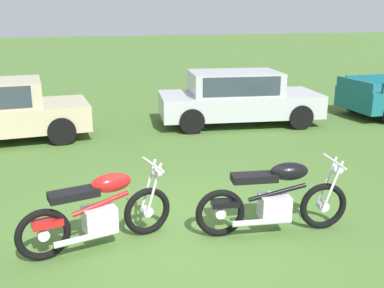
# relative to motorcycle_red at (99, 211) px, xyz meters

# --- Properties ---
(ground_plane) EXTENTS (120.00, 120.00, 0.00)m
(ground_plane) POSITION_rel_motorcycle_red_xyz_m (1.14, 0.00, -0.48)
(ground_plane) COLOR #476B2D
(motorcycle_red) EXTENTS (2.00, 0.77, 1.02)m
(motorcycle_red) POSITION_rel_motorcycle_red_xyz_m (0.00, 0.00, 0.00)
(motorcycle_red) COLOR black
(motorcycle_red) RESTS_ON ground
(motorcycle_black) EXTENTS (2.11, 0.68, 1.02)m
(motorcycle_black) POSITION_rel_motorcycle_red_xyz_m (2.29, -0.37, 0.01)
(motorcycle_black) COLOR black
(motorcycle_black) RESTS_ON ground
(car_silver) EXTENTS (4.49, 2.41, 1.43)m
(car_silver) POSITION_rel_motorcycle_red_xyz_m (4.35, 5.57, 0.31)
(car_silver) COLOR #B2B5BA
(car_silver) RESTS_ON ground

